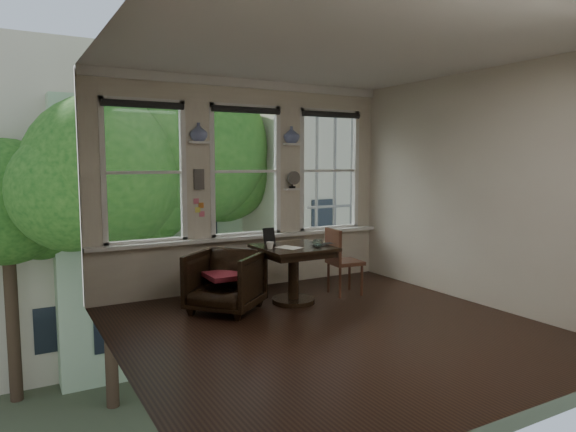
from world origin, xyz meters
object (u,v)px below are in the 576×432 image
armchair_left (225,281)px  mug (270,245)px  side_chair_right (345,261)px  laptop (323,245)px  table (293,275)px

armchair_left → mug: (0.56, -0.11, 0.42)m
side_chair_right → mug: bearing=100.1°
side_chair_right → laptop: bearing=118.6°
table → side_chair_right: bearing=2.7°
side_chair_right → mug: (-1.21, -0.07, 0.34)m
table → laptop: 0.55m
armchair_left → mug: bearing=37.3°
armchair_left → side_chair_right: 1.78m
table → laptop: (0.36, -0.16, 0.39)m
table → side_chair_right: (0.85, 0.04, 0.09)m
mug → table: bearing=5.5°
side_chair_right → laptop: (-0.50, -0.20, 0.30)m
laptop → table: bearing=164.9°
table → mug: bearing=-174.5°
table → side_chair_right: side_chair_right is taller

